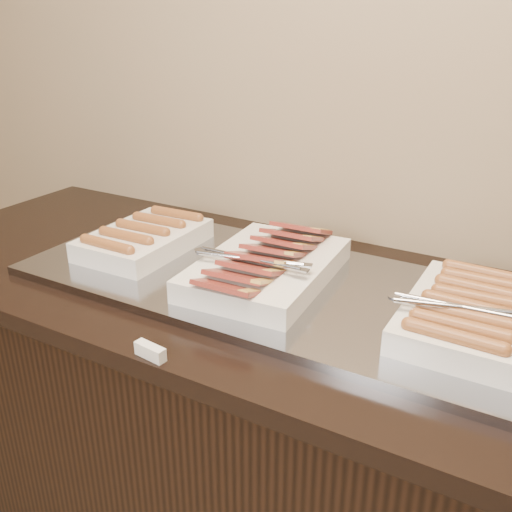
{
  "coord_description": "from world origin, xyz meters",
  "views": [
    {
      "loc": [
        0.54,
        1.1,
        1.47
      ],
      "look_at": [
        -0.05,
        2.13,
        0.97
      ],
      "focal_mm": 40.0,
      "sensor_mm": 36.0,
      "label": 1
    }
  ],
  "objects": [
    {
      "name": "warming_tray",
      "position": [
        0.01,
        2.13,
        0.91
      ],
      "size": [
        1.2,
        0.5,
        0.02
      ],
      "primitive_type": "cube",
      "color": "#90939D",
      "rests_on": "counter"
    },
    {
      "name": "label_holder",
      "position": [
        -0.06,
        1.77,
        0.91
      ],
      "size": [
        0.07,
        0.03,
        0.03
      ],
      "primitive_type": "cube",
      "rotation": [
        0.0,
        0.0,
        -0.12
      ],
      "color": "silver",
      "rests_on": "counter"
    },
    {
      "name": "counter",
      "position": [
        0.0,
        2.13,
        0.45
      ],
      "size": [
        2.06,
        0.76,
        0.9
      ],
      "color": "black",
      "rests_on": "ground"
    },
    {
      "name": "dish_right",
      "position": [
        0.42,
        2.13,
        0.95
      ],
      "size": [
        0.27,
        0.35,
        0.08
      ],
      "rotation": [
        0.0,
        0.0,
        0.01
      ],
      "color": "silver",
      "rests_on": "warming_tray"
    },
    {
      "name": "dish_center",
      "position": [
        -0.02,
        2.13,
        0.95
      ],
      "size": [
        0.29,
        0.42,
        0.09
      ],
      "rotation": [
        0.0,
        0.0,
        0.07
      ],
      "color": "silver",
      "rests_on": "warming_tray"
    },
    {
      "name": "dish_left",
      "position": [
        -0.38,
        2.13,
        0.95
      ],
      "size": [
        0.22,
        0.32,
        0.07
      ],
      "rotation": [
        0.0,
        0.0,
        0.02
      ],
      "color": "silver",
      "rests_on": "warming_tray"
    }
  ]
}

